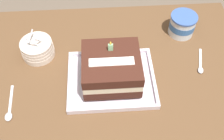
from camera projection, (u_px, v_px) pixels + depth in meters
dining_table at (113, 84)px, 1.19m from camera, size 1.13×0.76×0.74m
foil_tray at (111, 80)px, 1.06m from camera, size 0.34×0.28×0.02m
birthday_cake at (111, 68)px, 1.00m from camera, size 0.21×0.20×0.16m
bowl_stack at (37, 49)px, 1.12m from camera, size 0.14×0.14×0.12m
ice_cream_tub at (182, 24)px, 1.19m from camera, size 0.11×0.11×0.10m
serving_spoon_near_tray at (201, 67)px, 1.10m from camera, size 0.05×0.14×0.01m
serving_spoon_by_bowls at (9, 113)px, 0.97m from camera, size 0.03×0.16×0.01m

